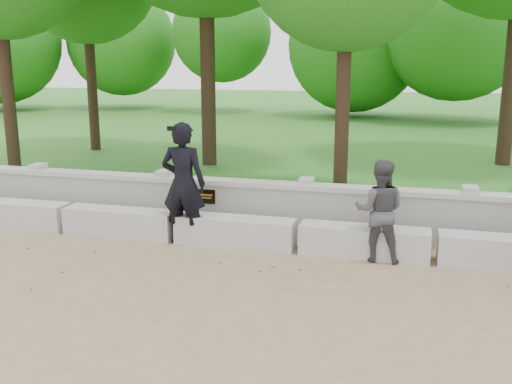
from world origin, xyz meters
TOP-DOWN VIEW (x-y plane):
  - ground at (0.00, 0.00)m, footprint 80.00×80.00m
  - lawn at (0.00, 14.00)m, footprint 40.00×22.00m
  - concrete_bench at (0.00, 1.90)m, footprint 11.90×0.45m
  - parapet_wall at (0.00, 2.60)m, footprint 12.50×0.35m
  - man_main at (0.19, 1.80)m, footprint 0.72×0.64m
  - visitor_left at (3.21, 1.79)m, footprint 0.73×0.57m
  - shrub_a at (-3.34, 3.30)m, footprint 0.37×0.36m
  - shrub_b at (0.31, 3.30)m, footprint 0.44×0.45m
  - shrub_d at (-1.62, 6.17)m, footprint 0.40×0.42m

SIDE VIEW (x-z plane):
  - ground at x=0.00m, z-range 0.00..0.00m
  - lawn at x=0.00m, z-range 0.00..0.25m
  - concrete_bench at x=0.00m, z-range 0.00..0.45m
  - parapet_wall at x=0.00m, z-range 0.01..0.91m
  - shrub_a at x=-3.34m, z-range 0.25..0.84m
  - shrub_d at x=-1.62m, z-range 0.25..0.86m
  - shrub_b at x=0.31m, z-range 0.25..0.89m
  - visitor_left at x=3.21m, z-range 0.00..1.49m
  - man_main at x=0.19m, z-range 0.00..1.94m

